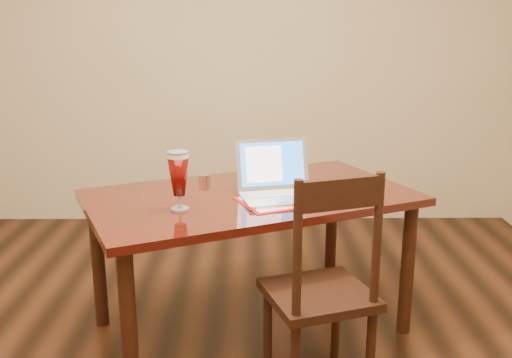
{
  "coord_description": "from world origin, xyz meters",
  "views": [
    {
      "loc": [
        0.19,
        -1.92,
        1.51
      ],
      "look_at": [
        0.22,
        0.61,
        0.84
      ],
      "focal_mm": 40.0,
      "sensor_mm": 36.0,
      "label": 1
    }
  ],
  "objects": [
    {
      "name": "dining_table",
      "position": [
        0.19,
        0.74,
        0.65
      ],
      "size": [
        1.77,
        1.43,
        0.99
      ],
      "rotation": [
        0.0,
        0.0,
        0.42
      ],
      "color": "#440C09",
      "rests_on": "ground"
    },
    {
      "name": "dining_chair",
      "position": [
        0.49,
        0.23,
        0.46
      ],
      "size": [
        0.52,
        0.51,
        0.98
      ],
      "rotation": [
        0.0,
        0.0,
        0.32
      ],
      "color": "black",
      "rests_on": "ground"
    }
  ]
}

